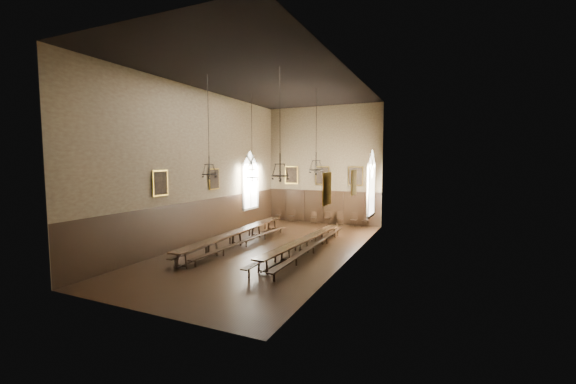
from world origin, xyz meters
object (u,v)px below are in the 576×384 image
Objects in this scene: bench_left_inner at (246,242)px; bench_right_outer at (313,248)px; bench_left_outer at (230,239)px; chair_6 at (354,222)px; table_right at (304,245)px; chair_5 at (340,221)px; chandelier_front_left at (209,167)px; chandelier_front_right at (280,168)px; chair_1 at (292,218)px; bench_right_inner at (296,245)px; chair_4 at (327,220)px; table_left at (237,238)px; chandelier_back_right at (316,164)px; chair_7 at (365,223)px; chair_0 at (278,217)px; chair_3 at (314,220)px; chandelier_back_left at (252,171)px.

bench_right_outer is at bearing 3.72° from bench_left_inner.
chair_6 is at bearing 58.79° from bench_left_outer.
table_right is 8.44m from chair_5.
chandelier_front_right is at bearing 0.72° from chandelier_front_left.
bench_left_inner is at bearing -77.65° from chair_1.
bench_right_inner is 8.45m from chair_4.
table_right is 0.89× the size of bench_right_outer.
chair_5 is at bearing 5.05° from chair_1.
table_left is 3.57m from bench_right_inner.
chair_5 reaches higher than bench_right_inner.
chandelier_back_right reaches higher than bench_left_outer.
chandelier_front_left is at bearing -102.28° from chair_7.
chandelier_back_right reaches higher than chair_7.
bench_left_outer is 11.60× the size of chair_0.
chair_3 is 3.12m from chair_6.
bench_left_inner is 10.00m from chair_7.
bench_left_outer is 2.09× the size of chandelier_front_right.
chair_0 is 0.88× the size of chair_5.
chair_7 is (2.89, -0.03, 0.00)m from chair_4.
bench_left_outer is at bearing 168.14° from bench_left_inner.
chandelier_front_left is (-3.76, -5.16, -0.08)m from chandelier_back_right.
chair_5 reaches higher than chair_6.
chair_7 is (0.86, -0.05, -0.01)m from chair_6.
chair_5 reaches higher than chair_3.
chandelier_back_right is at bearing -99.50° from chair_5.
chair_0 is 7.05m from chair_7.
chair_0 reaches higher than table_left.
chair_5 is at bearing 72.24° from chandelier_front_left.
chair_7 is (5.53, 8.61, -0.13)m from table_left.
chandelier_back_right reaches higher than chair_6.
chair_0 is 7.70m from chandelier_back_left.
chair_5 is (2.91, 8.73, 0.05)m from bench_left_inner.
chandelier_back_right reaches higher than bench_right_inner.
chair_4 reaches higher than chair_0.
chair_3 is 7.76m from chandelier_back_left.
bench_right_outer is at bearing -55.36° from chair_0.
table_left is 9.84m from chair_6.
table_right is 6.06m from chandelier_back_left.
chair_5 is at bearing 91.94° from chandelier_back_right.
chair_6 is (1.10, 8.42, -0.01)m from bench_right_inner.
table_left is 1.16× the size of bench_left_inner.
chandelier_front_right is at bearing -35.93° from bench_left_inner.
chair_5 is (3.64, 8.57, -0.10)m from table_left.
chandelier_front_left is (0.60, -2.65, 4.23)m from bench_left_outer.
bench_left_outer is 1.28m from bench_left_inner.
bench_left_inner is at bearing -174.79° from table_right.
bench_left_outer is 10.70× the size of chair_6.
chandelier_front_right is (5.48, -11.08, 4.21)m from chair_0.
bench_right_inner is 8.49m from chair_6.
chandelier_front_left is at bearing -86.95° from chandelier_back_left.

